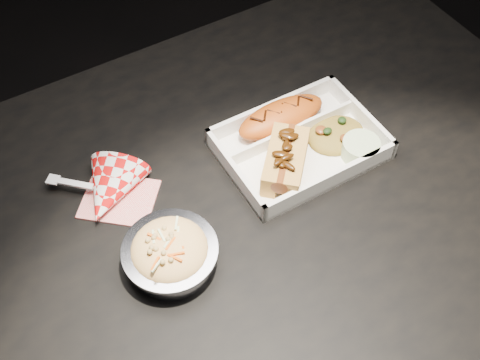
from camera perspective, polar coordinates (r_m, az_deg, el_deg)
name	(u,v)px	position (r m, az deg, el deg)	size (l,w,h in m)	color
dining_table	(235,237)	(0.99, -0.44, -5.42)	(1.20, 0.80, 0.75)	black
food_tray	(299,146)	(0.98, 5.61, 3.19)	(0.25, 0.18, 0.04)	white
fried_pastry	(281,117)	(0.99, 3.93, 6.00)	(0.16, 0.06, 0.04)	#BB4E12
hotdog	(286,159)	(0.93, 4.34, 1.95)	(0.12, 0.13, 0.06)	#C38F42
fried_rice_mound	(337,131)	(0.99, 9.17, 4.65)	(0.10, 0.08, 0.03)	olive
cupcake_liner	(360,149)	(0.97, 11.35, 2.91)	(0.06, 0.06, 0.03)	beige
foil_coleslaw_cup	(170,253)	(0.84, -6.63, -6.86)	(0.13, 0.13, 0.07)	silver
napkin_fork	(109,192)	(0.93, -12.30, -1.08)	(0.16, 0.15, 0.10)	red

